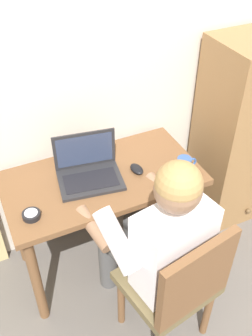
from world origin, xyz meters
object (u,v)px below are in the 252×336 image
Objects in this scene: computer_mouse at (137,169)px; desk_clock at (31,215)px; chair at (177,285)px; laptop at (88,170)px; coffee_mug at (184,165)px; desk at (103,192)px; person_seated at (156,236)px; dresser at (242,134)px.

computer_mouse reaches higher than desk_clock.
laptop is (-0.18, 0.67, 0.29)m from chair.
coffee_mug is (0.85, -0.02, 0.03)m from desk_clock.
desk is at bearing 17.81° from desk_clock.
computer_mouse is (0.19, -0.04, 0.14)m from desk.
chair reaches higher than coffee_mug.
laptop is at bearing 105.33° from chair.
computer_mouse is (0.10, 0.42, 0.07)m from person_seated.
coffee_mug reaches higher than computer_mouse.
dresser is 1.18m from chair.
dresser is (1.04, 0.08, 0.05)m from desk.
person_seated reaches higher than chair.
dresser reaches higher than laptop.
laptop is at bearing 158.47° from desk.
chair is 0.73× the size of person_seated.
chair is at bearing -80.79° from person_seated.
desk_clock is at bearing 147.62° from person_seated.
desk is 0.91× the size of person_seated.
desk is 1.04m from dresser.
desk is at bearing 163.06° from computer_mouse.
coffee_mug is (0.43, -0.16, 0.17)m from desk.
chair is at bearing -42.95° from desk_clock.
coffee_mug is at bearing -20.28° from laptop.
person_seated is at bearing -32.38° from desk_clock.
person_seated is at bearing 99.21° from chair.
coffee_mug reaches higher than desk_clock.
dresser is at bearing 29.89° from person_seated.
dresser reaches higher than computer_mouse.
laptop is (-1.10, -0.06, 0.12)m from dresser.
desk_clock is (-1.46, -0.22, 0.09)m from dresser.
desk_clock is 0.75× the size of coffee_mug.
computer_mouse is (0.26, -0.07, -0.04)m from laptop.
laptop is at bearing 159.72° from coffee_mug.
person_seated is at bearing -72.50° from laptop.
dresser is 13.03× the size of computer_mouse.
dresser is 0.66m from coffee_mug.
chair is at bearing -74.67° from laptop.
chair is 7.28× the size of coffee_mug.
dresser reaches higher than desk_clock.
person_seated reaches higher than computer_mouse.
desk_clock is 0.86m from coffee_mug.
computer_mouse reaches higher than desk.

